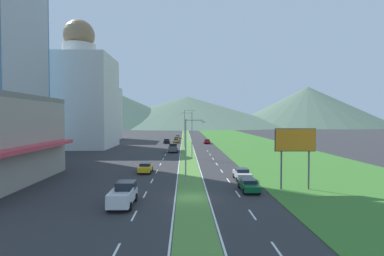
# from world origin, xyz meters

# --- Properties ---
(ground_plane) EXTENTS (600.00, 600.00, 0.00)m
(ground_plane) POSITION_xyz_m (0.00, 0.00, 0.00)
(ground_plane) COLOR #2D2D30
(grass_median) EXTENTS (3.20, 240.00, 0.06)m
(grass_median) POSITION_xyz_m (0.00, 60.00, 0.03)
(grass_median) COLOR #518438
(grass_median) RESTS_ON ground_plane
(grass_verge_right) EXTENTS (24.00, 240.00, 0.06)m
(grass_verge_right) POSITION_xyz_m (20.60, 60.00, 0.03)
(grass_verge_right) COLOR #387028
(grass_verge_right) RESTS_ON ground_plane
(lane_dash_left_1) EXTENTS (0.16, 2.80, 0.01)m
(lane_dash_left_1) POSITION_xyz_m (-5.10, -12.78, 0.01)
(lane_dash_left_1) COLOR silver
(lane_dash_left_1) RESTS_ON ground_plane
(lane_dash_left_2) EXTENTS (0.16, 2.80, 0.01)m
(lane_dash_left_2) POSITION_xyz_m (-5.10, -5.55, 0.01)
(lane_dash_left_2) COLOR silver
(lane_dash_left_2) RESTS_ON ground_plane
(lane_dash_left_3) EXTENTS (0.16, 2.80, 0.01)m
(lane_dash_left_3) POSITION_xyz_m (-5.10, 1.67, 0.01)
(lane_dash_left_3) COLOR silver
(lane_dash_left_3) RESTS_ON ground_plane
(lane_dash_left_4) EXTENTS (0.16, 2.80, 0.01)m
(lane_dash_left_4) POSITION_xyz_m (-5.10, 8.90, 0.01)
(lane_dash_left_4) COLOR silver
(lane_dash_left_4) RESTS_ON ground_plane
(lane_dash_left_5) EXTENTS (0.16, 2.80, 0.01)m
(lane_dash_left_5) POSITION_xyz_m (-5.10, 16.12, 0.01)
(lane_dash_left_5) COLOR silver
(lane_dash_left_5) RESTS_ON ground_plane
(lane_dash_left_6) EXTENTS (0.16, 2.80, 0.01)m
(lane_dash_left_6) POSITION_xyz_m (-5.10, 23.35, 0.01)
(lane_dash_left_6) COLOR silver
(lane_dash_left_6) RESTS_ON ground_plane
(lane_dash_left_7) EXTENTS (0.16, 2.80, 0.01)m
(lane_dash_left_7) POSITION_xyz_m (-5.10, 30.57, 0.01)
(lane_dash_left_7) COLOR silver
(lane_dash_left_7) RESTS_ON ground_plane
(lane_dash_left_8) EXTENTS (0.16, 2.80, 0.01)m
(lane_dash_left_8) POSITION_xyz_m (-5.10, 37.80, 0.01)
(lane_dash_left_8) COLOR silver
(lane_dash_left_8) RESTS_ON ground_plane
(lane_dash_left_9) EXTENTS (0.16, 2.80, 0.01)m
(lane_dash_left_9) POSITION_xyz_m (-5.10, 45.02, 0.01)
(lane_dash_left_9) COLOR silver
(lane_dash_left_9) RESTS_ON ground_plane
(lane_dash_right_1) EXTENTS (0.16, 2.80, 0.01)m
(lane_dash_right_1) POSITION_xyz_m (5.10, -12.78, 0.01)
(lane_dash_right_1) COLOR silver
(lane_dash_right_1) RESTS_ON ground_plane
(lane_dash_right_2) EXTENTS (0.16, 2.80, 0.01)m
(lane_dash_right_2) POSITION_xyz_m (5.10, -5.55, 0.01)
(lane_dash_right_2) COLOR silver
(lane_dash_right_2) RESTS_ON ground_plane
(lane_dash_right_3) EXTENTS (0.16, 2.80, 0.01)m
(lane_dash_right_3) POSITION_xyz_m (5.10, 1.67, 0.01)
(lane_dash_right_3) COLOR silver
(lane_dash_right_3) RESTS_ON ground_plane
(lane_dash_right_4) EXTENTS (0.16, 2.80, 0.01)m
(lane_dash_right_4) POSITION_xyz_m (5.10, 8.90, 0.01)
(lane_dash_right_4) COLOR silver
(lane_dash_right_4) RESTS_ON ground_plane
(lane_dash_right_5) EXTENTS (0.16, 2.80, 0.01)m
(lane_dash_right_5) POSITION_xyz_m (5.10, 16.12, 0.01)
(lane_dash_right_5) COLOR silver
(lane_dash_right_5) RESTS_ON ground_plane
(lane_dash_right_6) EXTENTS (0.16, 2.80, 0.01)m
(lane_dash_right_6) POSITION_xyz_m (5.10, 23.35, 0.01)
(lane_dash_right_6) COLOR silver
(lane_dash_right_6) RESTS_ON ground_plane
(lane_dash_right_7) EXTENTS (0.16, 2.80, 0.01)m
(lane_dash_right_7) POSITION_xyz_m (5.10, 30.57, 0.01)
(lane_dash_right_7) COLOR silver
(lane_dash_right_7) RESTS_ON ground_plane
(lane_dash_right_8) EXTENTS (0.16, 2.80, 0.01)m
(lane_dash_right_8) POSITION_xyz_m (5.10, 37.80, 0.01)
(lane_dash_right_8) COLOR silver
(lane_dash_right_8) RESTS_ON ground_plane
(lane_dash_right_9) EXTENTS (0.16, 2.80, 0.01)m
(lane_dash_right_9) POSITION_xyz_m (5.10, 45.02, 0.01)
(lane_dash_right_9) COLOR silver
(lane_dash_right_9) RESTS_ON ground_plane
(edge_line_median_left) EXTENTS (0.16, 240.00, 0.01)m
(edge_line_median_left) POSITION_xyz_m (-1.75, 60.00, 0.01)
(edge_line_median_left) COLOR silver
(edge_line_median_left) RESTS_ON ground_plane
(edge_line_median_right) EXTENTS (0.16, 240.00, 0.01)m
(edge_line_median_right) POSITION_xyz_m (1.75, 60.00, 0.01)
(edge_line_median_right) COLOR silver
(edge_line_median_right) RESTS_ON ground_plane
(domed_building) EXTENTS (18.22, 18.22, 35.85)m
(domed_building) POSITION_xyz_m (-30.28, 55.74, 14.47)
(domed_building) COLOR silver
(domed_building) RESTS_ON ground_plane
(midrise_colored) EXTENTS (16.82, 16.82, 20.15)m
(midrise_colored) POSITION_xyz_m (-34.47, 86.08, 10.07)
(midrise_colored) COLOR silver
(midrise_colored) RESTS_ON ground_plane
(hill_far_left) EXTENTS (158.65, 158.65, 34.52)m
(hill_far_left) POSITION_xyz_m (-70.50, 249.25, 17.26)
(hill_far_left) COLOR #3D5647
(hill_far_left) RESTS_ON ground_plane
(hill_far_center) EXTENTS (204.12, 204.12, 29.46)m
(hill_far_center) POSITION_xyz_m (1.81, 271.27, 14.73)
(hill_far_center) COLOR #516B56
(hill_far_center) RESTS_ON ground_plane
(hill_far_right) EXTENTS (152.16, 152.16, 38.65)m
(hill_far_right) POSITION_xyz_m (119.05, 263.57, 19.32)
(hill_far_right) COLOR #516B56
(hill_far_right) RESTS_ON ground_plane
(street_lamp_near) EXTENTS (2.61, 0.28, 8.25)m
(street_lamp_near) POSITION_xyz_m (-0.32, 6.70, 4.77)
(street_lamp_near) COLOR #99999E
(street_lamp_near) RESTS_ON ground_plane
(street_lamp_mid) EXTENTS (2.68, 0.44, 9.56)m
(street_lamp_mid) POSITION_xyz_m (0.53, 31.52, 5.46)
(street_lamp_mid) COLOR #99999E
(street_lamp_mid) RESTS_ON ground_plane
(street_lamp_far) EXTENTS (3.18, 0.30, 10.66)m
(street_lamp_far) POSITION_xyz_m (-0.43, 56.37, 6.08)
(street_lamp_far) COLOR #99999E
(street_lamp_far) RESTS_ON ground_plane
(billboard_roadside) EXTENTS (4.82, 0.28, 7.18)m
(billboard_roadside) POSITION_xyz_m (12.10, 3.43, 5.43)
(billboard_roadside) COLOR #4C4C51
(billboard_roadside) RESTS_ON ground_plane
(car_0) EXTENTS (1.94, 4.64, 1.52)m
(car_0) POSITION_xyz_m (-3.61, 80.09, 0.78)
(car_0) COLOR yellow
(car_0) RESTS_ON ground_plane
(car_1) EXTENTS (2.01, 4.54, 1.51)m
(car_1) POSITION_xyz_m (7.04, 9.43, 0.78)
(car_1) COLOR #B2B2B7
(car_1) RESTS_ON ground_plane
(car_2) EXTENTS (1.96, 4.35, 1.46)m
(car_2) POSITION_xyz_m (6.58, 67.55, 0.75)
(car_2) COLOR maroon
(car_2) RESTS_ON ground_plane
(car_3) EXTENTS (1.92, 4.67, 1.36)m
(car_3) POSITION_xyz_m (-3.40, 92.63, 0.71)
(car_3) COLOR #C6842D
(car_3) RESTS_ON ground_plane
(car_4) EXTENTS (1.95, 4.56, 1.34)m
(car_4) POSITION_xyz_m (6.61, 3.00, 0.71)
(car_4) COLOR #0C5128
(car_4) RESTS_ON ground_plane
(car_5) EXTENTS (1.98, 4.10, 1.55)m
(car_5) POSITION_xyz_m (-6.58, 68.84, 0.78)
(car_5) COLOR black
(car_5) RESTS_ON ground_plane
(car_6) EXTENTS (1.89, 4.29, 1.54)m
(car_6) POSITION_xyz_m (-3.54, 70.94, 0.78)
(car_6) COLOR #C6842D
(car_6) RESTS_ON ground_plane
(car_7) EXTENTS (1.97, 4.34, 1.51)m
(car_7) POSITION_xyz_m (-6.74, 15.17, 0.78)
(car_7) COLOR yellow
(car_7) RESTS_ON ground_plane
(pickup_truck_0) EXTENTS (2.18, 5.40, 2.00)m
(pickup_truck_0) POSITION_xyz_m (-3.54, 43.41, 0.98)
(pickup_truck_0) COLOR #515459
(pickup_truck_0) RESTS_ON ground_plane
(pickup_truck_1) EXTENTS (2.18, 5.40, 2.00)m
(pickup_truck_1) POSITION_xyz_m (-6.65, -2.24, 0.98)
(pickup_truck_1) COLOR silver
(pickup_truck_1) RESTS_ON ground_plane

